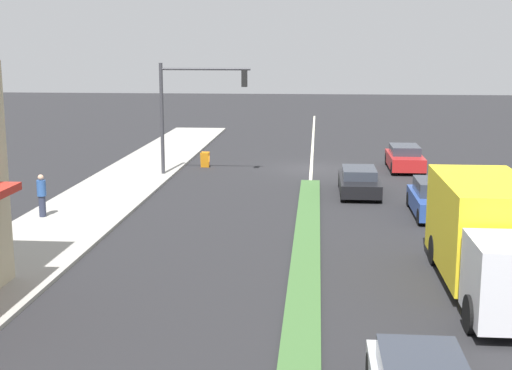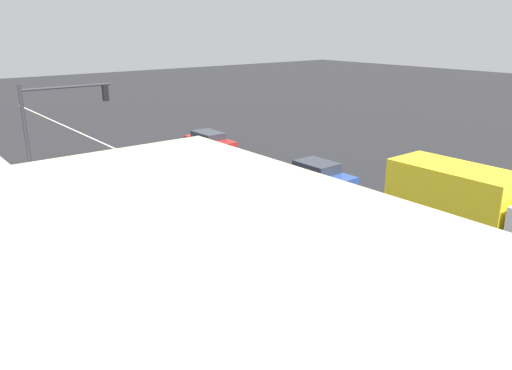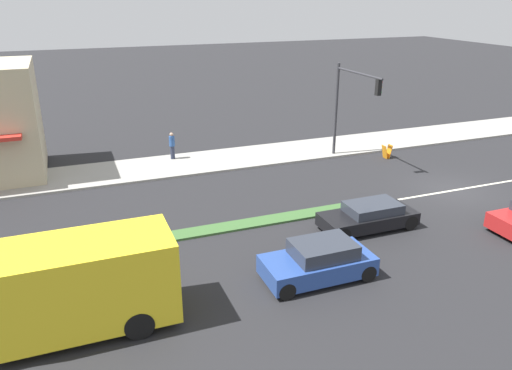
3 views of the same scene
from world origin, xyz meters
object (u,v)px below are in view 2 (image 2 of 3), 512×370
hatchback_red (210,142)px  coupe_blue (318,176)px  traffic_signal_main (54,119)px  warning_aframe_sign (52,172)px  pedestrian (35,263)px  delivery_truck (472,205)px  suv_black (234,170)px

hatchback_red → coupe_blue: size_ratio=1.05×
traffic_signal_main → warning_aframe_sign: traffic_signal_main is taller
warning_aframe_sign → pedestrian: bearing=70.9°
coupe_blue → pedestrian: bearing=7.6°
pedestrian → warning_aframe_sign: (-4.31, -12.44, -0.55)m
delivery_truck → suv_black: size_ratio=1.79×
traffic_signal_main → suv_black: traffic_signal_main is taller
pedestrian → warning_aframe_sign: size_ratio=1.95×
hatchback_red → delivery_truck: bearing=90.0°
delivery_truck → coupe_blue: (0.00, -8.67, -0.81)m
suv_black → hatchback_red: bearing=-112.7°
traffic_signal_main → delivery_truck: traffic_signal_main is taller
delivery_truck → traffic_signal_main: bearing=-55.8°
traffic_signal_main → delivery_truck: bearing=124.2°
traffic_signal_main → pedestrian: traffic_signal_main is taller
traffic_signal_main → pedestrian: 10.90m
pedestrian → suv_black: size_ratio=0.39×
suv_black → delivery_truck: bearing=102.5°
delivery_truck → hatchback_red: bearing=-90.0°
coupe_blue → suv_black: 4.82m
traffic_signal_main → hatchback_red: bearing=-165.4°
warning_aframe_sign → traffic_signal_main: bearing=83.6°
pedestrian → hatchback_red: 19.70m
hatchback_red → suv_black: bearing=67.3°
warning_aframe_sign → delivery_truck: (-10.82, 19.10, 1.04)m
traffic_signal_main → coupe_blue: traffic_signal_main is taller
traffic_signal_main → pedestrian: size_ratio=3.42×
delivery_truck → suv_black: (2.80, -12.59, -0.90)m
hatchback_red → coupe_blue: 10.60m
hatchback_red → suv_black: hatchback_red is taller
traffic_signal_main → coupe_blue: size_ratio=1.41×
traffic_signal_main → hatchback_red: traffic_signal_main is taller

